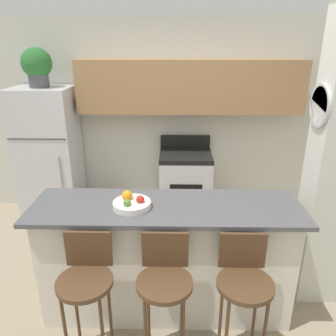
{
  "coord_description": "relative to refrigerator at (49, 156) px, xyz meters",
  "views": [
    {
      "loc": [
        0.06,
        -2.32,
        2.24
      ],
      "look_at": [
        0.0,
        0.7,
        1.08
      ],
      "focal_mm": 35.0,
      "sensor_mm": 36.0,
      "label": 1
    }
  ],
  "objects": [
    {
      "name": "ground_plane",
      "position": [
        1.56,
        -1.66,
        -0.87
      ],
      "size": [
        14.0,
        14.0,
        0.0
      ],
      "primitive_type": "plane",
      "color": "gray"
    },
    {
      "name": "wall_back",
      "position": [
        1.66,
        0.28,
        0.59
      ],
      "size": [
        5.6,
        0.38,
        2.55
      ],
      "color": "silver",
      "rests_on": "ground_plane"
    },
    {
      "name": "pillar_right",
      "position": [
        2.93,
        -1.42,
        0.41
      ],
      "size": [
        0.38,
        0.34,
        2.55
      ],
      "color": "silver",
      "rests_on": "ground_plane"
    },
    {
      "name": "counter_bar",
      "position": [
        1.56,
        -1.66,
        -0.35
      ],
      "size": [
        2.16,
        0.63,
        1.03
      ],
      "color": "silver",
      "rests_on": "ground_plane"
    },
    {
      "name": "refrigerator",
      "position": [
        0.0,
        0.0,
        0.0
      ],
      "size": [
        0.73,
        0.63,
        1.73
      ],
      "color": "silver",
      "rests_on": "ground_plane"
    },
    {
      "name": "stove_range",
      "position": [
        1.77,
        0.02,
        -0.41
      ],
      "size": [
        0.67,
        0.6,
        1.07
      ],
      "color": "silver",
      "rests_on": "ground_plane"
    },
    {
      "name": "bar_stool_left",
      "position": [
        1.01,
        -2.14,
        -0.19
      ],
      "size": [
        0.39,
        0.39,
        1.0
      ],
      "color": "#4C331E",
      "rests_on": "ground_plane"
    },
    {
      "name": "bar_stool_mid",
      "position": [
        1.56,
        -2.14,
        -0.19
      ],
      "size": [
        0.39,
        0.39,
        1.0
      ],
      "color": "#4C331E",
      "rests_on": "ground_plane"
    },
    {
      "name": "bar_stool_right",
      "position": [
        2.1,
        -2.14,
        -0.19
      ],
      "size": [
        0.39,
        0.39,
        1.0
      ],
      "color": "#4C331E",
      "rests_on": "ground_plane"
    },
    {
      "name": "potted_plant_on_fridge",
      "position": [
        -0.0,
        0.0,
        1.12
      ],
      "size": [
        0.35,
        0.35,
        0.46
      ],
      "color": "#4C4C51",
      "rests_on": "refrigerator"
    },
    {
      "name": "fruit_bowl",
      "position": [
        1.29,
        -1.69,
        0.2
      ],
      "size": [
        0.3,
        0.3,
        0.12
      ],
      "color": "silver",
      "rests_on": "counter_bar"
    },
    {
      "name": "trash_bin",
      "position": [
        0.58,
        -0.2,
        -0.68
      ],
      "size": [
        0.28,
        0.28,
        0.38
      ],
      "color": "black",
      "rests_on": "ground_plane"
    }
  ]
}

